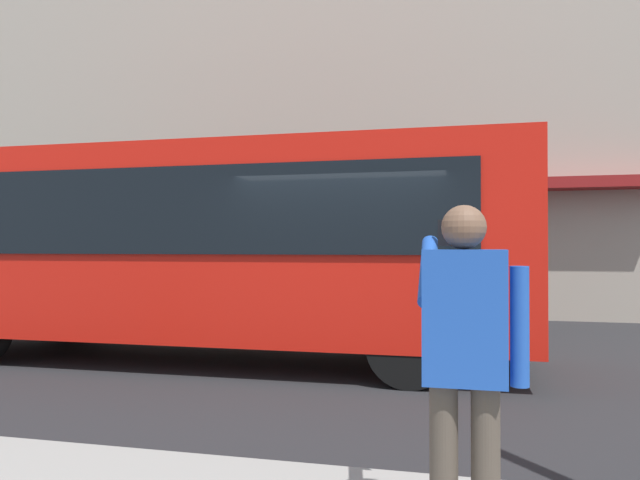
{
  "coord_description": "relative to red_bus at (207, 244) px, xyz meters",
  "views": [
    {
      "loc": [
        -1.37,
        7.43,
        1.64
      ],
      "look_at": [
        0.48,
        -0.46,
        1.74
      ],
      "focal_mm": 32.94,
      "sensor_mm": 36.0,
      "label": 1
    }
  ],
  "objects": [
    {
      "name": "pedestrian_photographer",
      "position": [
        -3.6,
        4.98,
        -0.54
      ],
      "size": [
        0.53,
        0.52,
        1.7
      ],
      "color": "#4C4238",
      "rests_on": "sidewalk_curb"
    },
    {
      "name": "building_facade_far",
      "position": [
        -2.21,
        -6.27,
        4.3
      ],
      "size": [
        28.0,
        1.55,
        12.0
      ],
      "color": "#A89E8E",
      "rests_on": "ground_plane"
    },
    {
      "name": "red_bus",
      "position": [
        0.0,
        0.0,
        0.0
      ],
      "size": [
        9.05,
        2.54,
        3.08
      ],
      "color": "red",
      "rests_on": "ground_plane"
    },
    {
      "name": "ground_plane",
      "position": [
        -2.19,
        0.53,
        -1.68
      ],
      "size": [
        60.0,
        60.0,
        0.0
      ],
      "primitive_type": "plane",
      "color": "#232326"
    }
  ]
}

